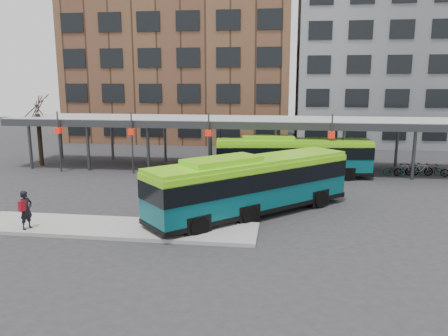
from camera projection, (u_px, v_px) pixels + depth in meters
ground at (233, 216)px, 23.49m from camera, size 120.00×120.00×0.00m
boarding_island at (114, 228)px, 21.29m from camera, size 14.00×3.00×0.18m
canopy at (251, 122)px, 35.23m from camera, size 40.00×6.53×4.80m
tree at (40, 137)px, 37.09m from camera, size 1.64×1.64×5.60m
building_brick at (183, 49)px, 53.77m from camera, size 26.00×14.00×22.00m
building_grey at (403, 56)px, 50.46m from camera, size 24.00×14.00×20.00m
bus_front at (252, 184)px, 23.29m from camera, size 10.51×10.25×3.34m
bus_rear at (292, 156)px, 32.53m from camera, size 11.62×4.01×3.14m
pedestrian at (26, 210)px, 20.68m from camera, size 0.62×0.78×1.87m
bike_rack at (418, 170)px, 33.30m from camera, size 5.77×1.40×1.01m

